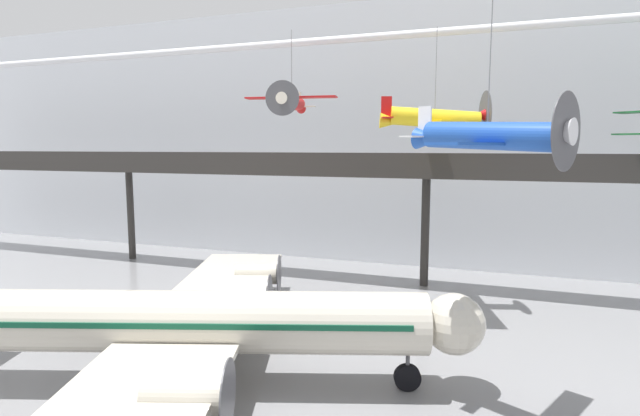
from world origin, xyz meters
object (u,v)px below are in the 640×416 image
Objects in this scene: suspended_plane_blue_trainer at (487,136)px; airliner_silver_main at (165,323)px; suspended_plane_yellow_lowwing at (435,119)px; suspended_plane_red_highwing at (292,103)px.

airliner_silver_main is at bearing -150.42° from suspended_plane_blue_trainer.
suspended_plane_blue_trainer is 15.73m from suspended_plane_yellow_lowwing.
suspended_plane_red_highwing reaches higher than suspended_plane_blue_trainer.
suspended_plane_blue_trainer is at bearing 38.97° from suspended_plane_red_highwing.
airliner_silver_main is 5.30× the size of suspended_plane_red_highwing.
suspended_plane_red_highwing is (0.83, 13.88, 11.46)m from airliner_silver_main.
suspended_plane_yellow_lowwing is (9.65, 2.46, -1.14)m from suspended_plane_red_highwing.
suspended_plane_blue_trainer is at bearing -13.63° from airliner_silver_main.
suspended_plane_yellow_lowwing is (10.48, 16.34, 10.32)m from airliner_silver_main.
suspended_plane_red_highwing is 18.74m from suspended_plane_blue_trainer.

